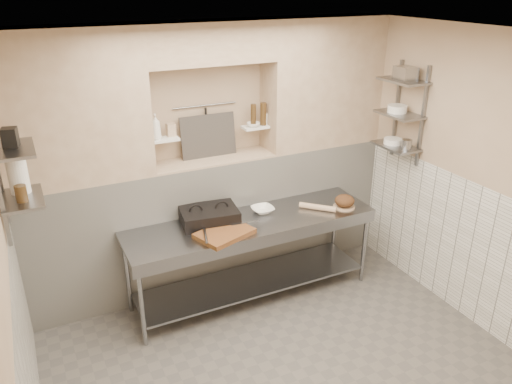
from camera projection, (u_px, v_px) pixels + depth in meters
floor at (291, 377)px, 4.37m from camera, size 4.00×3.90×0.10m
ceiling at (304, 32)px, 3.22m from camera, size 4.00×3.90×0.10m
wall_right at (488, 185)px, 4.62m from camera, size 0.10×3.90×2.80m
wall_back at (204, 153)px, 5.45m from camera, size 4.00×0.10×2.80m
backwall_lower at (215, 220)px, 5.52m from camera, size 4.00×0.40×1.40m
alcove_sill at (213, 160)px, 5.24m from camera, size 1.30×0.40×0.02m
backwall_pillar_left at (71, 108)px, 4.43m from camera, size 1.35×0.40×1.40m
backwall_pillar_right at (322, 83)px, 5.50m from camera, size 1.35×0.40×1.40m
backwall_header at (208, 42)px, 4.77m from camera, size 1.30×0.40×0.40m
wainscot_right at (470, 252)px, 4.88m from camera, size 0.02×3.90×1.40m
alcove_shelf_left at (164, 139)px, 4.92m from camera, size 0.28×0.16×0.02m
alcove_shelf_right at (255, 127)px, 5.33m from camera, size 0.28×0.16×0.02m
utensil_rail at (205, 105)px, 5.17m from camera, size 0.70×0.02×0.02m
hanging_steel at (206, 122)px, 5.22m from camera, size 0.02×0.02×0.30m
splash_panel at (208, 136)px, 5.23m from camera, size 0.60×0.08×0.45m
wall_shelf_left_lower at (22, 199)px, 3.85m from camera, size 0.30×0.50×0.02m
wall_shelf_left_upper at (12, 150)px, 3.69m from camera, size 0.30×0.50×0.03m
shelf_rail_right_a at (397, 109)px, 5.45m from camera, size 0.03×0.03×1.05m
shelf_rail_right_b at (423, 117)px, 5.12m from camera, size 0.03×0.03×1.05m
wall_shelf_right_lower at (396, 146)px, 5.37m from camera, size 0.30×0.50×0.02m
wall_shelf_right_mid at (399, 114)px, 5.23m from camera, size 0.30×0.50×0.02m
wall_shelf_right_upper at (403, 81)px, 5.09m from camera, size 0.30×0.50×0.03m
prep_table at (252, 243)px, 5.15m from camera, size 2.60×0.70×0.90m
panini_press at (209, 216)px, 4.99m from camera, size 0.61×0.48×0.15m
cutting_board at (225, 233)px, 4.76m from camera, size 0.60×0.51×0.05m
knife_blade at (245, 223)px, 4.91m from camera, size 0.29×0.06×0.01m
tongs at (205, 235)px, 4.66m from camera, size 0.10×0.28×0.03m
mixing_bowl at (263, 210)px, 5.23m from camera, size 0.23×0.23×0.06m
rolling_pin at (318, 207)px, 5.29m from camera, size 0.32×0.32×0.06m
bread_board at (344, 207)px, 5.35m from camera, size 0.23×0.23×0.01m
bread_loaf at (345, 201)px, 5.32m from camera, size 0.21×0.21×0.13m
bottle_soap at (156, 127)px, 4.83m from camera, size 0.12×0.12×0.25m
jar_alcove at (171, 130)px, 4.96m from camera, size 0.08×0.08×0.13m
bowl_alcove at (253, 125)px, 5.29m from camera, size 0.15×0.15×0.04m
condiment_a at (263, 114)px, 5.30m from camera, size 0.07×0.07×0.24m
condiment_b at (253, 115)px, 5.29m from camera, size 0.06×0.06×0.23m
condiment_c at (264, 119)px, 5.36m from camera, size 0.07×0.07×0.12m
jug_left at (18, 175)px, 3.87m from camera, size 0.15×0.15×0.30m
jar_left at (21, 193)px, 3.75m from camera, size 0.09×0.09×0.13m
box_left_upper at (10, 138)px, 3.67m from camera, size 0.13×0.13×0.15m
bowl_right at (393, 141)px, 5.39m from camera, size 0.19×0.19×0.06m
canister_right at (407, 145)px, 5.21m from camera, size 0.11×0.11×0.11m
bowl_right_mid at (397, 109)px, 5.24m from camera, size 0.20×0.20×0.07m
basket_right at (406, 73)px, 5.04m from camera, size 0.18×0.22×0.13m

